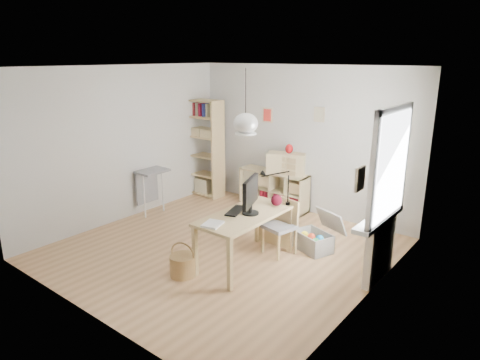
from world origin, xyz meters
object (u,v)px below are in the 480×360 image
Objects in this scene: monitor at (251,194)px; storage_chest at (316,238)px; desk at (245,220)px; drawer_chest at (286,163)px; tall_bookshelf at (204,144)px; cube_shelf at (274,192)px; chair at (282,223)px.

storage_chest is at bearing 40.99° from monitor.
desk is 1.93× the size of storage_chest.
monitor is at bearing -93.20° from drawer_chest.
desk is 0.39m from monitor.
drawer_chest is at bearing 7.38° from tall_bookshelf.
monitor is (1.08, -2.19, 0.74)m from cube_shelf.
desk is at bearing -65.39° from cube_shelf.
cube_shelf is 2.04m from chair.
monitor is (2.64, -1.90, -0.05)m from tall_bookshelf.
storage_chest is (0.36, 0.41, -0.28)m from chair.
monitor is 2.29m from drawer_chest.
tall_bookshelf is at bearing 142.99° from desk.
drawer_chest is at bearing 159.24° from storage_chest.
storage_chest is 1.12× the size of drawer_chest.
drawer_chest is at bearing 108.53° from desk.
cube_shelf reaches higher than storage_chest.
cube_shelf is at bearing 163.86° from storage_chest.
monitor reaches higher than chair.
storage_chest is 1.37× the size of monitor.
monitor is at bearing -63.80° from cube_shelf.
chair is at bearing 70.88° from desk.
drawer_chest reaches higher than cube_shelf.
desk is 2.48m from cube_shelf.
monitor is (-0.52, -0.98, 0.85)m from storage_chest.
tall_bookshelf reaches higher than monitor.
drawer_chest reaches higher than chair.
monitor is at bearing -35.81° from tall_bookshelf.
desk is 1.83× the size of chair.
cube_shelf is at bearing 10.19° from tall_bookshelf.
drawer_chest is (0.29, -0.04, 0.62)m from cube_shelf.
drawer_chest is (-1.31, 1.17, 0.73)m from storage_chest.
cube_shelf is at bearing 140.45° from chair.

